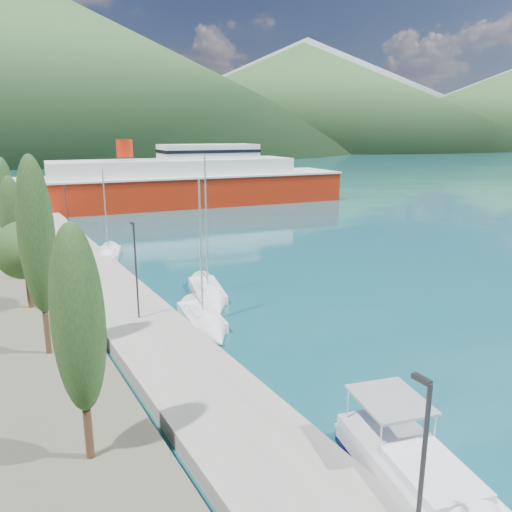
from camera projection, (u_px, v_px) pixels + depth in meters
ground at (47, 181)px, 125.83m from camera, size 1400.00×1400.00×0.00m
quay at (94, 274)px, 42.32m from camera, size 5.00×88.00×0.80m
hills_far at (104, 75)px, 593.44m from camera, size 1480.00×900.00×180.00m
hills_near at (131, 80)px, 373.61m from camera, size 1010.00×520.00×115.00m
tree_row at (8, 211)px, 42.49m from camera, size 3.86×65.42×10.47m
lamp_posts at (134, 266)px, 30.90m from camera, size 0.15×46.61×6.06m
sailboat_near at (209, 327)px, 31.31m from camera, size 3.15×7.34×10.21m
sailboat_mid at (212, 298)px, 36.60m from camera, size 3.93×8.16×11.35m
sailboat_far at (108, 258)px, 48.29m from camera, size 4.00×6.78×9.50m
ferry at (177, 184)px, 83.97m from camera, size 59.10×18.35×11.54m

